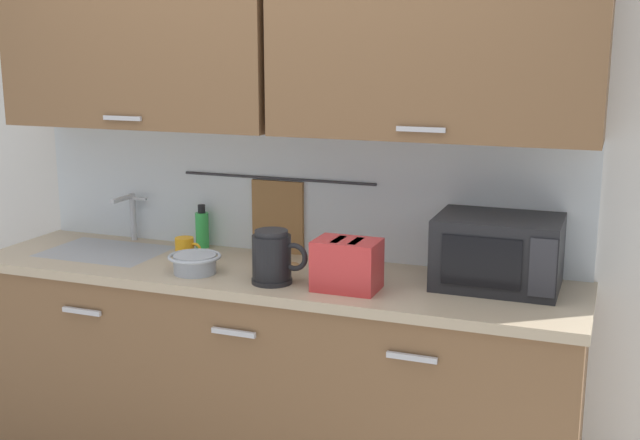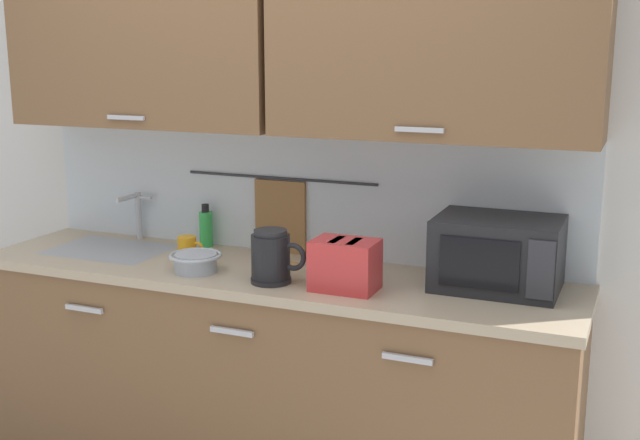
% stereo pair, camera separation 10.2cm
% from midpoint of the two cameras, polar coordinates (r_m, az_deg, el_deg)
% --- Properties ---
extents(counter_unit, '(2.53, 0.64, 0.90)m').
position_cam_midpoint_polar(counter_unit, '(3.41, -2.93, -10.74)').
color(counter_unit, brown).
rests_on(counter_unit, ground).
extents(back_wall_assembly, '(3.70, 0.41, 2.50)m').
position_cam_midpoint_polar(back_wall_assembly, '(3.35, -1.25, 7.75)').
color(back_wall_assembly, silver).
rests_on(back_wall_assembly, ground).
extents(sink_faucet, '(0.09, 0.17, 0.22)m').
position_cam_midpoint_polar(sink_faucet, '(3.81, -12.31, 0.74)').
color(sink_faucet, '#B2B5BA').
rests_on(sink_faucet, counter_unit).
extents(microwave, '(0.46, 0.35, 0.27)m').
position_cam_midpoint_polar(microwave, '(3.06, 13.54, -2.34)').
color(microwave, black).
rests_on(microwave, counter_unit).
extents(electric_kettle, '(0.23, 0.16, 0.21)m').
position_cam_midpoint_polar(electric_kettle, '(3.06, -2.52, -2.67)').
color(electric_kettle, black).
rests_on(electric_kettle, counter_unit).
extents(dish_soap_bottle, '(0.06, 0.06, 0.20)m').
position_cam_midpoint_polar(dish_soap_bottle, '(3.63, -7.38, -0.56)').
color(dish_soap_bottle, green).
rests_on(dish_soap_bottle, counter_unit).
extents(mug_near_sink, '(0.12, 0.08, 0.09)m').
position_cam_midpoint_polar(mug_near_sink, '(3.45, -8.62, -1.95)').
color(mug_near_sink, orange).
rests_on(mug_near_sink, counter_unit).
extents(mixing_bowl, '(0.21, 0.21, 0.08)m').
position_cam_midpoint_polar(mixing_bowl, '(3.24, -8.02, -2.94)').
color(mixing_bowl, '#A5ADB7').
rests_on(mixing_bowl, counter_unit).
extents(toaster, '(0.26, 0.17, 0.19)m').
position_cam_midpoint_polar(toaster, '(2.97, 2.79, -3.22)').
color(toaster, red).
rests_on(toaster, counter_unit).
extents(wooden_spoon, '(0.27, 0.13, 0.01)m').
position_cam_midpoint_polar(wooden_spoon, '(3.36, -1.83, -2.94)').
color(wooden_spoon, '#9E7042').
rests_on(wooden_spoon, counter_unit).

